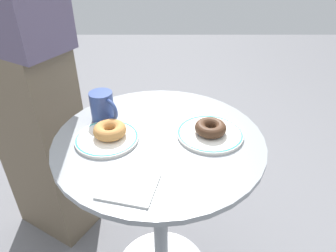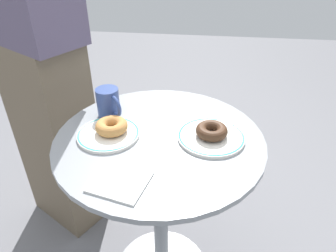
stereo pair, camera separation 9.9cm
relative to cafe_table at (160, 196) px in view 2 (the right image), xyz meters
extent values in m
cylinder|color=gray|center=(0.00, 0.00, 0.25)|extent=(0.67, 0.67, 0.02)
cylinder|color=gray|center=(0.00, 0.00, -0.10)|extent=(0.06, 0.06, 0.69)
cylinder|color=white|center=(-0.16, -0.01, 0.27)|extent=(0.20, 0.20, 0.01)
torus|color=#38B2A8|center=(-0.16, -0.01, 0.27)|extent=(0.19, 0.19, 0.01)
cylinder|color=white|center=(0.16, 0.01, 0.27)|extent=(0.21, 0.21, 0.01)
torus|color=#38B2A8|center=(0.16, 0.01, 0.27)|extent=(0.21, 0.21, 0.01)
torus|color=#BC7F42|center=(-0.15, 0.00, 0.29)|extent=(0.11, 0.11, 0.04)
torus|color=#422819|center=(0.16, 0.01, 0.29)|extent=(0.14, 0.14, 0.03)
cube|color=white|center=(-0.07, -0.22, 0.27)|extent=(0.17, 0.16, 0.01)
cylinder|color=#334784|center=(-0.19, 0.11, 0.31)|extent=(0.08, 0.08, 0.10)
torus|color=#334784|center=(-0.16, 0.08, 0.32)|extent=(0.06, 0.06, 0.08)
cube|color=brown|center=(-0.53, 0.31, -0.01)|extent=(0.41, 0.37, 0.92)
camera|label=1|loc=(0.03, -0.81, 0.84)|focal=33.58mm
camera|label=2|loc=(0.13, -0.81, 0.84)|focal=33.58mm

